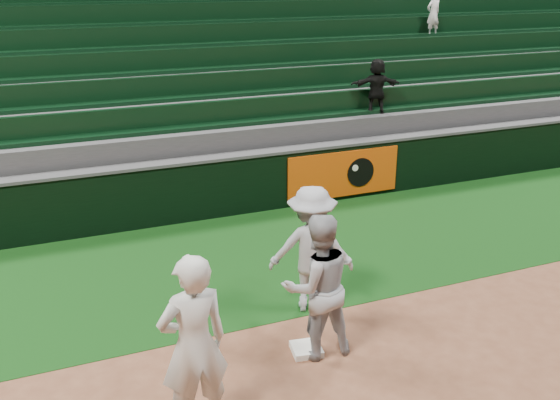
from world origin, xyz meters
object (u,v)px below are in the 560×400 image
object	(u,v)px
first_base	(306,349)
baserunner	(317,286)
first_baseman	(194,345)
base_coach	(311,249)

from	to	relation	value
first_base	baserunner	distance (m)	0.94
baserunner	first_baseman	bearing A→B (deg)	26.01
first_base	base_coach	xyz separation A→B (m)	(0.53, 1.02, 0.91)
first_base	first_baseman	distance (m)	2.14
first_base	first_baseman	xyz separation A→B (m)	(-1.70, -0.84, 1.00)
first_baseman	baserunner	world-z (taller)	first_baseman
first_baseman	base_coach	xyz separation A→B (m)	(2.23, 1.86, -0.09)
base_coach	baserunner	bearing A→B (deg)	91.65
first_base	baserunner	world-z (taller)	baserunner
first_baseman	base_coach	distance (m)	2.90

